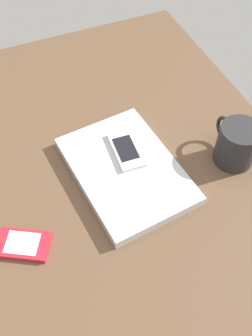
# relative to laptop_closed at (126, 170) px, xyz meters

# --- Properties ---
(desk_surface) EXTENTS (1.20, 0.80, 0.03)m
(desk_surface) POSITION_rel_laptop_closed_xyz_m (-0.03, 0.02, -0.03)
(desk_surface) COLOR brown
(desk_surface) RESTS_ON ground
(laptop_closed) EXTENTS (0.32, 0.24, 0.02)m
(laptop_closed) POSITION_rel_laptop_closed_xyz_m (0.00, 0.00, 0.00)
(laptop_closed) COLOR #B7BABC
(laptop_closed) RESTS_ON desk_surface
(cell_phone_on_laptop) EXTENTS (0.12, 0.06, 0.01)m
(cell_phone_on_laptop) POSITION_rel_laptop_closed_xyz_m (0.04, -0.02, 0.02)
(cell_phone_on_laptop) COLOR silver
(cell_phone_on_laptop) RESTS_ON laptop_closed
(cell_phone_on_desk) EXTENTS (0.10, 0.12, 0.01)m
(cell_phone_on_desk) POSITION_rel_laptop_closed_xyz_m (-0.08, 0.25, -0.01)
(cell_phone_on_desk) COLOR red
(cell_phone_on_desk) RESTS_ON desk_surface
(coffee_mug) EXTENTS (0.13, 0.09, 0.10)m
(coffee_mug) POSITION_rel_laptop_closed_xyz_m (-0.05, -0.24, 0.04)
(coffee_mug) COLOR #262628
(coffee_mug) RESTS_ON desk_surface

